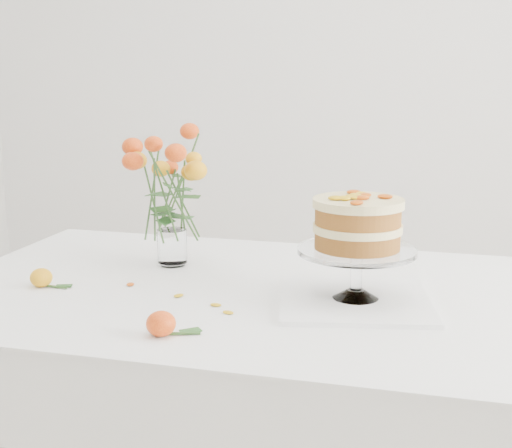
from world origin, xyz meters
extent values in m
cube|color=white|center=(0.00, 2.00, 1.35)|extent=(4.00, 0.04, 2.70)
cube|color=tan|center=(0.00, 0.00, 0.73)|extent=(1.40, 0.90, 0.04)
cylinder|color=tan|center=(-0.62, 0.37, 0.35)|extent=(0.06, 0.06, 0.71)
cylinder|color=tan|center=(0.62, 0.37, 0.35)|extent=(0.06, 0.06, 0.71)
cube|color=white|center=(0.00, 0.00, 0.75)|extent=(1.42, 0.92, 0.01)
cube|color=white|center=(0.00, 0.46, 0.65)|extent=(1.42, 0.01, 0.20)
cube|color=white|center=(0.00, -0.46, 0.65)|extent=(1.42, 0.01, 0.20)
cube|color=white|center=(0.26, -0.04, 0.76)|extent=(0.38, 0.38, 0.01)
cylinder|color=white|center=(0.26, -0.04, 0.83)|extent=(0.03, 0.03, 0.08)
cylinder|color=white|center=(0.26, -0.04, 0.87)|extent=(0.25, 0.25, 0.01)
cylinder|color=#926121|center=(0.26, -0.04, 0.90)|extent=(0.19, 0.19, 0.04)
cylinder|color=#FDF7A3|center=(0.26, -0.04, 0.92)|extent=(0.19, 0.19, 0.02)
cylinder|color=#926121|center=(0.26, -0.04, 0.95)|extent=(0.19, 0.19, 0.04)
cylinder|color=#FDF7A3|center=(0.26, -0.04, 0.98)|extent=(0.20, 0.20, 0.02)
cylinder|color=white|center=(-0.23, 0.14, 0.76)|extent=(0.06, 0.06, 0.01)
cylinder|color=white|center=(-0.23, 0.14, 0.81)|extent=(0.08, 0.08, 0.09)
ellipsoid|color=orange|center=(-0.45, -0.11, 0.78)|extent=(0.05, 0.05, 0.04)
cylinder|color=#305522|center=(-0.42, -0.12, 0.76)|extent=(0.06, 0.01, 0.01)
ellipsoid|color=red|center=(-0.07, -0.33, 0.78)|extent=(0.06, 0.06, 0.05)
cylinder|color=#305522|center=(-0.03, -0.32, 0.76)|extent=(0.07, 0.03, 0.01)
ellipsoid|color=gold|center=(-0.12, -0.10, 0.76)|extent=(0.03, 0.02, 0.00)
ellipsoid|color=gold|center=(-0.02, -0.14, 0.76)|extent=(0.03, 0.02, 0.00)
ellipsoid|color=gold|center=(0.02, -0.18, 0.76)|extent=(0.03, 0.02, 0.00)
ellipsoid|color=gold|center=(-0.26, -0.05, 0.76)|extent=(0.03, 0.02, 0.00)
camera|label=1|loc=(0.44, -1.52, 1.25)|focal=50.00mm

